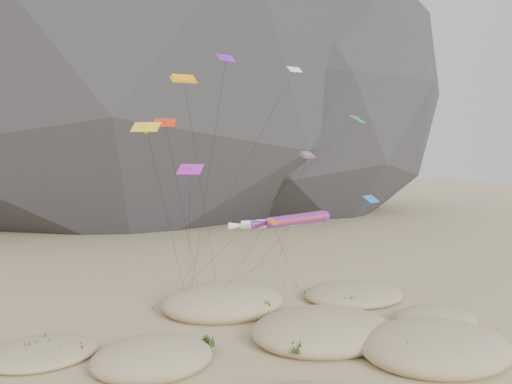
% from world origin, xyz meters
% --- Properties ---
extents(ground, '(500.00, 500.00, 0.00)m').
position_xyz_m(ground, '(0.00, 0.00, 0.00)').
color(ground, '#CCB789').
rests_on(ground, ground).
extents(dunes, '(48.75, 37.92, 3.86)m').
position_xyz_m(dunes, '(-0.06, 3.91, 0.72)').
color(dunes, '#CCB789').
rests_on(dunes, ground).
extents(dune_grass, '(42.87, 27.90, 1.43)m').
position_xyz_m(dune_grass, '(-0.86, 4.03, 0.83)').
color(dune_grass, black).
rests_on(dune_grass, ground).
extents(kite_stakes, '(20.31, 6.93, 0.30)m').
position_xyz_m(kite_stakes, '(1.60, 22.37, 0.15)').
color(kite_stakes, '#3F2D1E').
rests_on(kite_stakes, ground).
extents(rainbow_tube_kite, '(8.35, 18.95, 12.44)m').
position_xyz_m(rainbow_tube_kite, '(2.97, 8.22, 11.50)').
color(rainbow_tube_kite, red).
rests_on(rainbow_tube_kite, ground).
extents(white_tube_kite, '(6.57, 13.18, 11.75)m').
position_xyz_m(white_tube_kite, '(0.39, 9.80, 11.04)').
color(white_tube_kite, white).
rests_on(white_tube_kite, ground).
extents(orange_parafoil, '(9.18, 13.79, 26.43)m').
position_xyz_m(orange_parafoil, '(-7.13, 12.99, 25.61)').
color(orange_parafoil, '#EE9F0C').
rests_on(orange_parafoil, ground).
extents(multi_parafoil, '(2.24, 12.58, 18.58)m').
position_xyz_m(multi_parafoil, '(5.91, 10.75, 17.92)').
color(multi_parafoil, red).
rests_on(multi_parafoil, ground).
extents(delta_kites, '(30.20, 19.69, 28.67)m').
position_xyz_m(delta_kites, '(0.55, 11.09, 19.35)').
color(delta_kites, '#DD5A14').
rests_on(delta_kites, ground).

